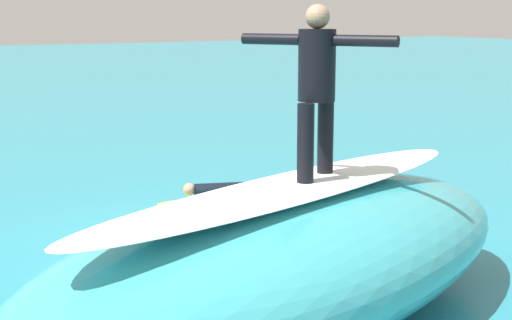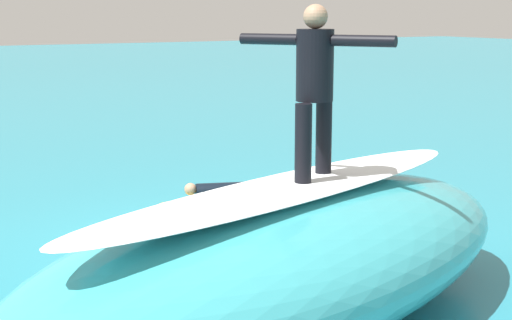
# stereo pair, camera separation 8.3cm
# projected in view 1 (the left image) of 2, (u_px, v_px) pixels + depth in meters

# --- Properties ---
(ground_plane) EXTENTS (120.00, 120.00, 0.00)m
(ground_plane) POSITION_uv_depth(u_px,v_px,m) (211.00, 242.00, 10.11)
(ground_plane) COLOR teal
(wave_crest) EXTENTS (6.76, 4.50, 1.31)m
(wave_crest) POSITION_uv_depth(u_px,v_px,m) (291.00, 259.00, 7.35)
(wave_crest) COLOR teal
(wave_crest) RESTS_ON ground_plane
(wave_foam_lip) EXTENTS (5.33, 2.56, 0.08)m
(wave_foam_lip) POSITION_uv_depth(u_px,v_px,m) (292.00, 188.00, 7.22)
(wave_foam_lip) COLOR white
(wave_foam_lip) RESTS_ON wave_crest
(surfboard_riding) EXTENTS (1.82, 1.44, 0.08)m
(surfboard_riding) POSITION_uv_depth(u_px,v_px,m) (315.00, 181.00, 7.48)
(surfboard_riding) COLOR yellow
(surfboard_riding) RESTS_ON wave_crest
(surfer_riding) EXTENTS (0.93, 1.36, 1.64)m
(surfer_riding) POSITION_uv_depth(u_px,v_px,m) (317.00, 78.00, 7.30)
(surfer_riding) COLOR black
(surfer_riding) RESTS_ON surfboard_riding
(surfboard_paddling) EXTENTS (2.01, 1.19, 0.06)m
(surfboard_paddling) POSITION_uv_depth(u_px,v_px,m) (219.00, 202.00, 12.10)
(surfboard_paddling) COLOR yellow
(surfboard_paddling) RESTS_ON ground_plane
(surfer_paddling) EXTENTS (1.54, 0.72, 0.28)m
(surfer_paddling) POSITION_uv_depth(u_px,v_px,m) (227.00, 192.00, 12.09)
(surfer_paddling) COLOR black
(surfer_paddling) RESTS_ON surfboard_paddling
(foam_patch_mid) EXTENTS (0.57, 0.66, 0.09)m
(foam_patch_mid) POSITION_uv_depth(u_px,v_px,m) (104.00, 235.00, 10.28)
(foam_patch_mid) COLOR white
(foam_patch_mid) RESTS_ON ground_plane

